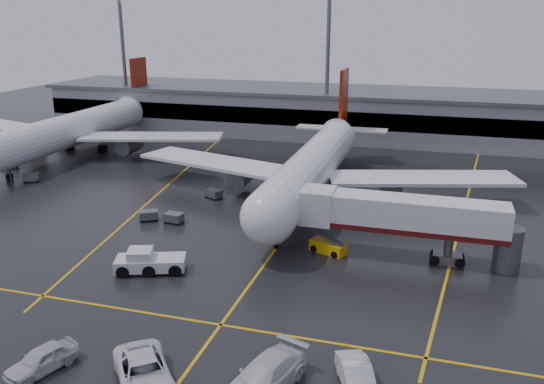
% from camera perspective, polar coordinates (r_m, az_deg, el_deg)
% --- Properties ---
extents(ground, '(220.00, 220.00, 0.00)m').
position_cam_1_polar(ground, '(61.20, 2.33, -3.19)').
color(ground, black).
rests_on(ground, ground).
extents(apron_line_centre, '(0.25, 90.00, 0.02)m').
position_cam_1_polar(apron_line_centre, '(61.20, 2.33, -3.18)').
color(apron_line_centre, gold).
rests_on(apron_line_centre, ground).
extents(apron_line_stop, '(60.00, 0.25, 0.02)m').
position_cam_1_polar(apron_line_stop, '(42.29, -5.28, -13.40)').
color(apron_line_stop, gold).
rests_on(apron_line_stop, ground).
extents(apron_line_left, '(9.99, 69.35, 0.02)m').
position_cam_1_polar(apron_line_left, '(76.88, -10.37, 0.93)').
color(apron_line_left, gold).
rests_on(apron_line_left, ground).
extents(apron_line_right, '(7.57, 69.64, 0.02)m').
position_cam_1_polar(apron_line_right, '(69.13, 19.08, -1.69)').
color(apron_line_right, gold).
rests_on(apron_line_right, ground).
extents(terminal, '(122.00, 19.00, 8.60)m').
position_cam_1_polar(terminal, '(105.79, 8.87, 7.97)').
color(terminal, gray).
rests_on(terminal, ground).
extents(light_mast_left, '(3.00, 1.20, 25.45)m').
position_cam_1_polar(light_mast_left, '(114.13, -14.97, 13.43)').
color(light_mast_left, '#595B60').
rests_on(light_mast_left, ground).
extents(light_mast_mid, '(3.00, 1.20, 25.45)m').
position_cam_1_polar(light_mast_mid, '(99.56, 5.73, 13.39)').
color(light_mast_mid, '#595B60').
rests_on(light_mast_mid, ground).
extents(main_airliner, '(48.80, 45.60, 14.10)m').
position_cam_1_polar(main_airliner, '(68.92, 4.38, 2.85)').
color(main_airliner, silver).
rests_on(main_airliner, ground).
extents(second_airliner, '(48.80, 45.60, 14.10)m').
position_cam_1_polar(second_airliner, '(96.90, -19.14, 6.26)').
color(second_airliner, silver).
rests_on(second_airliner, ground).
extents(jet_bridge, '(19.90, 3.40, 6.05)m').
position_cam_1_polar(jet_bridge, '(52.64, 13.37, -2.65)').
color(jet_bridge, silver).
rests_on(jet_bridge, ground).
extents(pushback_tractor, '(6.56, 4.38, 2.18)m').
position_cam_1_polar(pushback_tractor, '(50.90, -12.53, -7.04)').
color(pushback_tractor, silver).
rests_on(pushback_tractor, ground).
extents(belt_loader, '(3.84, 2.73, 2.24)m').
position_cam_1_polar(belt_loader, '(53.89, 5.78, -5.62)').
color(belt_loader, '#DDA30B').
rests_on(belt_loader, ground).
extents(service_van_a, '(6.62, 7.20, 1.87)m').
position_cam_1_polar(service_van_a, '(36.48, -12.95, -17.69)').
color(service_van_a, white).
rests_on(service_van_a, ground).
extents(service_van_b, '(4.69, 7.21, 1.94)m').
position_cam_1_polar(service_van_b, '(35.38, -0.75, -18.36)').
color(service_van_b, silver).
rests_on(service_van_b, ground).
extents(service_van_c, '(3.55, 5.38, 1.67)m').
position_cam_1_polar(service_van_c, '(35.83, 8.71, -18.33)').
color(service_van_c, silver).
rests_on(service_van_c, ground).
extents(service_van_d, '(3.40, 5.14, 1.63)m').
position_cam_1_polar(service_van_d, '(39.86, -22.50, -15.58)').
color(service_van_d, silver).
rests_on(service_van_d, ground).
extents(baggage_cart_a, '(2.15, 1.54, 1.12)m').
position_cam_1_polar(baggage_cart_a, '(61.95, -10.04, -2.58)').
color(baggage_cart_a, '#595B60').
rests_on(baggage_cart_a, ground).
extents(baggage_cart_b, '(2.39, 2.17, 1.12)m').
position_cam_1_polar(baggage_cart_b, '(63.24, -12.52, -2.31)').
color(baggage_cart_b, '#595B60').
rests_on(baggage_cart_b, ground).
extents(baggage_cart_c, '(2.37, 2.05, 1.12)m').
position_cam_1_polar(baggage_cart_c, '(69.52, -5.99, -0.14)').
color(baggage_cart_c, '#595B60').
rests_on(baggage_cart_c, ground).
extents(baggage_cart_d, '(2.18, 1.61, 1.12)m').
position_cam_1_polar(baggage_cart_d, '(91.21, -25.26, 2.55)').
color(baggage_cart_d, '#595B60').
rests_on(baggage_cart_d, ground).
extents(baggage_cart_e, '(2.38, 2.11, 1.12)m').
position_cam_1_polar(baggage_cart_e, '(82.94, -23.45, 1.41)').
color(baggage_cart_e, '#595B60').
rests_on(baggage_cart_e, ground).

